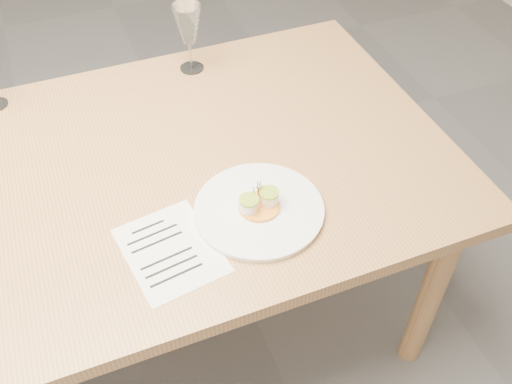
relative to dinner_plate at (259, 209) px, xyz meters
name	(u,v)px	position (x,y,z in m)	size (l,w,h in m)	color
ground	(61,361)	(-0.61, 0.25, -0.76)	(7.00, 7.00, 0.00)	slate
dinner_plate	(259,209)	(0.00, 0.00, 0.00)	(0.31, 0.31, 0.08)	white
recipe_sheet	(170,250)	(-0.23, -0.03, -0.01)	(0.23, 0.28, 0.00)	white
wine_glass_3	(188,26)	(0.03, 0.64, 0.14)	(0.09, 0.09, 0.21)	white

